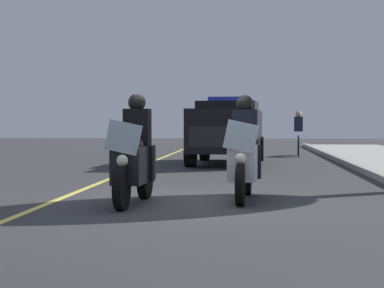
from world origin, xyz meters
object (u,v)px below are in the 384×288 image
police_motorcycle_lead_right (244,157)px  police_suv (227,129)px  cyclist_background (298,134)px  police_motorcycle_lead_left (134,159)px

police_motorcycle_lead_right → police_suv: police_suv is taller
cyclist_background → police_motorcycle_lead_right: bearing=-7.8°
police_suv → cyclist_background: size_ratio=2.85×
police_motorcycle_lead_left → police_motorcycle_lead_right: size_ratio=1.00×
police_motorcycle_lead_left → police_suv: 9.91m
police_motorcycle_lead_right → cyclist_background: (-13.80, 1.88, 0.14)m
police_motorcycle_lead_right → police_suv: 9.19m
police_suv → cyclist_background: bearing=151.8°
police_motorcycle_lead_right → cyclist_background: police_motorcycle_lead_right is taller
police_motorcycle_lead_right → police_suv: (-9.16, -0.60, 0.37)m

